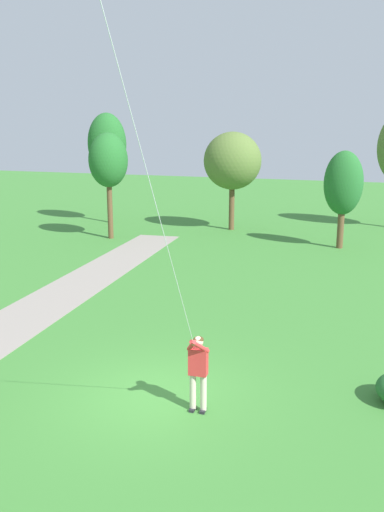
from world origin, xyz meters
TOP-DOWN VIEW (x-y plane):
  - ground_plane at (0.00, 0.00)m, footprint 120.00×120.00m
  - walkway_path at (-6.17, 2.00)m, footprint 6.56×32.04m
  - person_kite_flyer at (1.18, -0.26)m, footprint 0.52×0.62m
  - tree_treeline_left at (-13.56, 21.11)m, footprint 2.62×2.35m
  - tree_treeline_center at (2.08, 18.37)m, footprint 2.01×1.62m
  - tree_lakeside_far at (-4.95, 21.52)m, footprint 3.58×3.32m
  - tree_behind_path at (-10.60, 16.18)m, footprint 2.18×2.30m

SIDE VIEW (x-z plane):
  - ground_plane at x=0.00m, z-range 0.00..0.00m
  - walkway_path at x=-6.17m, z-range 0.00..0.02m
  - person_kite_flyer at x=1.18m, z-range 0.13..1.96m
  - tree_treeline_center at x=2.08m, z-range 0.84..5.94m
  - tree_lakeside_far at x=-4.95m, z-range 1.24..7.31m
  - tree_behind_path at x=-10.60m, z-range 1.43..7.44m
  - tree_treeline_left at x=-13.56m, z-range 1.60..8.89m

